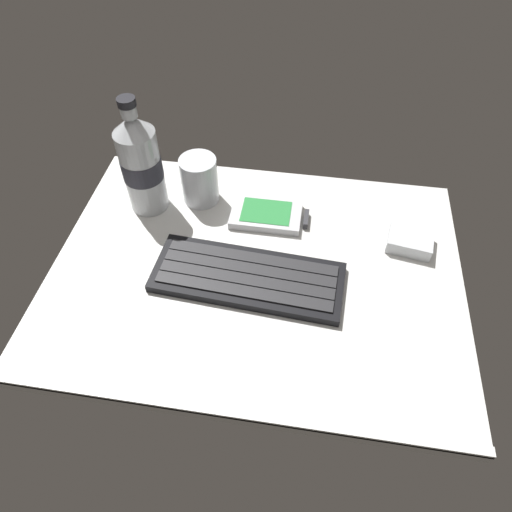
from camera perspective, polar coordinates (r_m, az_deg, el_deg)
ground_plane at (r=72.62cm, az=-0.03°, el=-2.18°), size 64.00×48.00×2.80cm
keyboard at (r=69.92cm, az=-1.02°, el=-2.63°), size 29.64×12.82×1.70cm
handheld_device at (r=79.08cm, az=1.74°, el=5.15°), size 12.81×7.61×1.50cm
juice_cup at (r=81.21cm, az=-7.03°, el=9.21°), size 6.40×6.40×8.50cm
water_bottle at (r=78.42cm, az=-14.13°, el=11.08°), size 6.73×6.73×20.80cm
charger_block at (r=78.30cm, az=18.62°, el=1.81°), size 7.81×6.65×2.40cm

